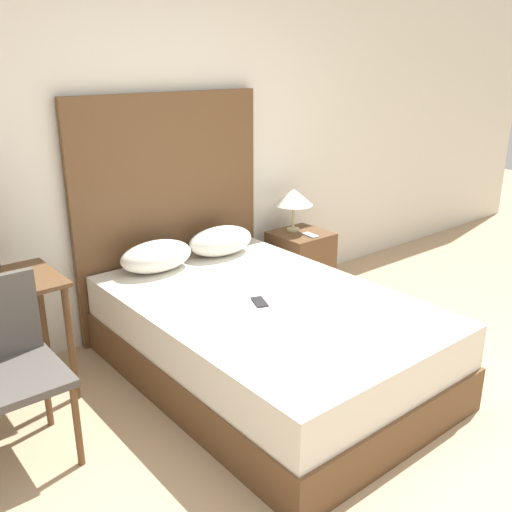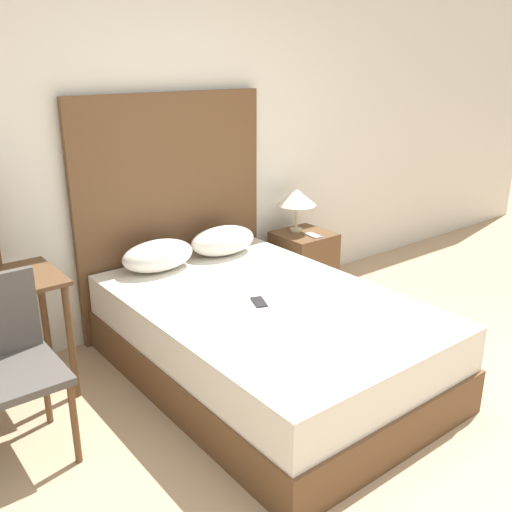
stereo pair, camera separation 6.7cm
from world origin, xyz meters
name	(u,v)px [view 2 (the right image)]	position (x,y,z in m)	size (l,w,h in m)	color
ground_plane	(415,483)	(0.00, 0.00, 0.00)	(16.00, 16.00, 0.00)	tan
wall_back	(159,145)	(0.00, 2.38, 1.35)	(10.00, 0.06, 2.70)	silver
bed	(266,339)	(0.05, 1.20, 0.27)	(1.45, 2.15, 0.54)	brown
headboard	(173,212)	(0.05, 2.30, 0.86)	(1.52, 0.05, 1.72)	brown
pillow_left	(158,255)	(-0.22, 2.06, 0.64)	(0.52, 0.33, 0.21)	silver
pillow_right	(223,241)	(0.32, 2.06, 0.64)	(0.52, 0.33, 0.21)	silver
phone_on_bed	(259,302)	(-0.02, 1.19, 0.54)	(0.12, 0.17, 0.01)	#232328
nightstand	(303,265)	(1.10, 2.01, 0.28)	(0.43, 0.43, 0.57)	brown
table_lamp	(297,198)	(1.09, 2.10, 0.85)	(0.32, 0.32, 0.36)	tan
phone_on_nightstand	(313,235)	(1.10, 1.90, 0.57)	(0.08, 0.16, 0.01)	#B7B7BC
chair	(0,358)	(-1.45, 1.45, 0.54)	(0.52, 0.48, 0.93)	#4C4742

